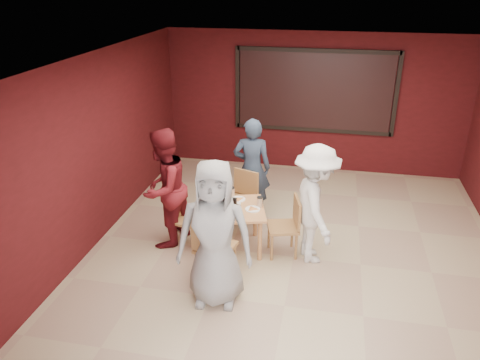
% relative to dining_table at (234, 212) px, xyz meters
% --- Properties ---
extents(floor, '(7.00, 7.00, 0.00)m').
position_rel_dining_table_xyz_m(floor, '(0.90, -0.08, -0.60)').
color(floor, tan).
rests_on(floor, ground).
extents(window_blinds, '(3.00, 0.02, 1.50)m').
position_rel_dining_table_xyz_m(window_blinds, '(0.90, 3.37, 1.05)').
color(window_blinds, black).
extents(dining_table, '(1.05, 1.05, 0.83)m').
position_rel_dining_table_xyz_m(dining_table, '(0.00, 0.00, 0.00)').
color(dining_table, tan).
rests_on(dining_table, floor).
extents(chair_front, '(0.55, 0.55, 0.97)m').
position_rel_dining_table_xyz_m(chair_front, '(-0.10, -0.87, -0.05)').
color(chair_front, '#A77040').
rests_on(chair_front, floor).
extents(chair_back, '(0.57, 0.57, 0.92)m').
position_rel_dining_table_xyz_m(chair_back, '(-0.03, 0.73, -0.08)').
color(chair_back, '#A77040').
rests_on(chair_back, floor).
extents(chair_left, '(0.46, 0.46, 0.80)m').
position_rel_dining_table_xyz_m(chair_left, '(-0.76, 0.00, -0.15)').
color(chair_left, '#A77040').
rests_on(chair_left, floor).
extents(chair_right, '(0.53, 0.53, 0.89)m').
position_rel_dining_table_xyz_m(chair_right, '(0.79, 0.01, -0.10)').
color(chair_right, '#A77040').
rests_on(chair_right, floor).
extents(diner_front, '(0.98, 0.70, 1.89)m').
position_rel_dining_table_xyz_m(diner_front, '(0.03, -1.22, 0.34)').
color(diner_front, gray).
rests_on(diner_front, floor).
extents(diner_back, '(0.66, 0.47, 1.70)m').
position_rel_dining_table_xyz_m(diner_back, '(0.06, 1.12, 0.25)').
color(diner_back, '#2E3D53').
rests_on(diner_back, floor).
extents(diner_left, '(0.87, 1.01, 1.81)m').
position_rel_dining_table_xyz_m(diner_left, '(-1.05, -0.03, 0.30)').
color(diner_left, maroon).
rests_on(diner_left, floor).
extents(diner_right, '(0.96, 1.26, 1.73)m').
position_rel_dining_table_xyz_m(diner_right, '(1.16, -0.03, 0.26)').
color(diner_right, white).
rests_on(diner_right, floor).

